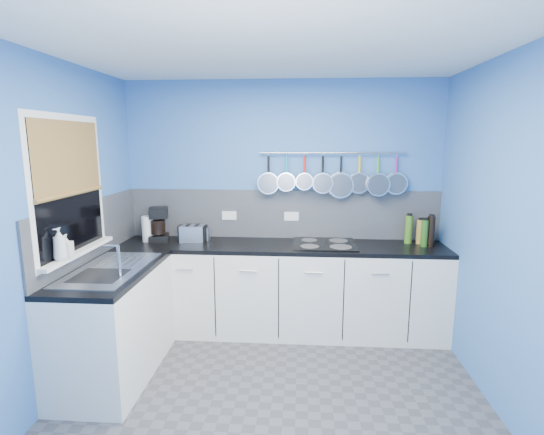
# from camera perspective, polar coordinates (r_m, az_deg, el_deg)

# --- Properties ---
(floor) EXTENTS (3.20, 3.00, 0.02)m
(floor) POSITION_cam_1_polar(r_m,az_deg,el_deg) (3.35, -0.07, -24.26)
(floor) COLOR #47474C
(floor) RESTS_ON ground
(ceiling) EXTENTS (3.20, 3.00, 0.02)m
(ceiling) POSITION_cam_1_polar(r_m,az_deg,el_deg) (2.82, -0.08, 23.01)
(ceiling) COLOR white
(ceiling) RESTS_ON ground
(wall_back) EXTENTS (3.20, 0.02, 2.50)m
(wall_back) POSITION_cam_1_polar(r_m,az_deg,el_deg) (4.31, 1.39, 1.84)
(wall_back) COLOR #3B6EB8
(wall_back) RESTS_ON ground
(wall_front) EXTENTS (3.20, 0.02, 2.50)m
(wall_front) POSITION_cam_1_polar(r_m,az_deg,el_deg) (1.41, -4.76, -17.06)
(wall_front) COLOR #3B6EB8
(wall_front) RESTS_ON ground
(wall_left) EXTENTS (0.02, 3.00, 2.50)m
(wall_left) POSITION_cam_1_polar(r_m,az_deg,el_deg) (3.35, -28.73, -1.99)
(wall_left) COLOR #3B6EB8
(wall_left) RESTS_ON ground
(wall_right) EXTENTS (0.02, 3.00, 2.50)m
(wall_right) POSITION_cam_1_polar(r_m,az_deg,el_deg) (3.15, 30.59, -2.89)
(wall_right) COLOR #3B6EB8
(wall_right) RESTS_ON ground
(backsplash_back) EXTENTS (3.20, 0.02, 0.50)m
(backsplash_back) POSITION_cam_1_polar(r_m,az_deg,el_deg) (4.30, 1.37, 0.48)
(backsplash_back) COLOR slate
(backsplash_back) RESTS_ON wall_back
(backsplash_left) EXTENTS (0.02, 1.80, 0.50)m
(backsplash_left) POSITION_cam_1_polar(r_m,az_deg,el_deg) (3.87, -23.56, -1.56)
(backsplash_left) COLOR slate
(backsplash_left) RESTS_ON wall_left
(cabinet_run_back) EXTENTS (3.20, 0.60, 0.86)m
(cabinet_run_back) POSITION_cam_1_polar(r_m,az_deg,el_deg) (4.21, 1.13, -9.90)
(cabinet_run_back) COLOR silver
(cabinet_run_back) RESTS_ON ground
(worktop_back) EXTENTS (3.20, 0.60, 0.04)m
(worktop_back) POSITION_cam_1_polar(r_m,az_deg,el_deg) (4.08, 1.16, -3.97)
(worktop_back) COLOR black
(worktop_back) RESTS_ON cabinet_run_back
(cabinet_run_left) EXTENTS (0.60, 1.20, 0.86)m
(cabinet_run_left) POSITION_cam_1_polar(r_m,az_deg,el_deg) (3.70, -20.84, -13.64)
(cabinet_run_left) COLOR silver
(cabinet_run_left) RESTS_ON ground
(worktop_left) EXTENTS (0.60, 1.20, 0.04)m
(worktop_left) POSITION_cam_1_polar(r_m,az_deg,el_deg) (3.54, -21.32, -6.96)
(worktop_left) COLOR black
(worktop_left) RESTS_ON cabinet_run_left
(window_frame) EXTENTS (0.01, 1.00, 1.10)m
(window_frame) POSITION_cam_1_polar(r_m,az_deg,el_deg) (3.54, -26.08, 3.77)
(window_frame) COLOR white
(window_frame) RESTS_ON wall_left
(window_glass) EXTENTS (0.01, 0.90, 1.00)m
(window_glass) POSITION_cam_1_polar(r_m,az_deg,el_deg) (3.54, -26.01, 3.77)
(window_glass) COLOR black
(window_glass) RESTS_ON wall_left
(bamboo_blind) EXTENTS (0.01, 0.90, 0.55)m
(bamboo_blind) POSITION_cam_1_polar(r_m,az_deg,el_deg) (3.52, -26.19, 7.41)
(bamboo_blind) COLOR #9D7340
(bamboo_blind) RESTS_ON wall_left
(window_sill) EXTENTS (0.10, 0.98, 0.03)m
(window_sill) POSITION_cam_1_polar(r_m,az_deg,el_deg) (3.62, -25.08, -4.34)
(window_sill) COLOR white
(window_sill) RESTS_ON wall_left
(sink_unit) EXTENTS (0.50, 0.95, 0.01)m
(sink_unit) POSITION_cam_1_polar(r_m,az_deg,el_deg) (3.54, -21.35, -6.59)
(sink_unit) COLOR silver
(sink_unit) RESTS_ON worktop_left
(mixer_tap) EXTENTS (0.12, 0.08, 0.26)m
(mixer_tap) POSITION_cam_1_polar(r_m,az_deg,el_deg) (3.28, -20.30, -5.55)
(mixer_tap) COLOR silver
(mixer_tap) RESTS_ON worktop_left
(socket_left) EXTENTS (0.15, 0.01, 0.09)m
(socket_left) POSITION_cam_1_polar(r_m,az_deg,el_deg) (4.35, -5.89, 0.28)
(socket_left) COLOR white
(socket_left) RESTS_ON backsplash_back
(socket_right) EXTENTS (0.15, 0.01, 0.09)m
(socket_right) POSITION_cam_1_polar(r_m,az_deg,el_deg) (4.29, 2.69, 0.17)
(socket_right) COLOR white
(socket_right) RESTS_ON backsplash_back
(pot_rail) EXTENTS (1.45, 0.02, 0.02)m
(pot_rail) POSITION_cam_1_polar(r_m,az_deg,el_deg) (4.21, 8.28, 8.78)
(pot_rail) COLOR silver
(pot_rail) RESTS_ON wall_back
(soap_bottle_a) EXTENTS (0.11, 0.11, 0.24)m
(soap_bottle_a) POSITION_cam_1_polar(r_m,az_deg,el_deg) (3.35, -27.19, -3.28)
(soap_bottle_a) COLOR white
(soap_bottle_a) RESTS_ON window_sill
(soap_bottle_b) EXTENTS (0.08, 0.08, 0.17)m
(soap_bottle_b) POSITION_cam_1_polar(r_m,az_deg,el_deg) (3.43, -26.43, -3.51)
(soap_bottle_b) COLOR white
(soap_bottle_b) RESTS_ON window_sill
(paper_towel) EXTENTS (0.13, 0.13, 0.26)m
(paper_towel) POSITION_cam_1_polar(r_m,az_deg,el_deg) (4.35, -16.72, -1.50)
(paper_towel) COLOR white
(paper_towel) RESTS_ON worktop_back
(coffee_maker) EXTENTS (0.24, 0.26, 0.34)m
(coffee_maker) POSITION_cam_1_polar(r_m,az_deg,el_deg) (4.33, -15.34, -0.91)
(coffee_maker) COLOR black
(coffee_maker) RESTS_ON worktop_back
(toaster) EXTENTS (0.27, 0.17, 0.16)m
(toaster) POSITION_cam_1_polar(r_m,az_deg,el_deg) (4.25, -10.82, -2.16)
(toaster) COLOR silver
(toaster) RESTS_ON worktop_back
(canister) EXTENTS (0.10, 0.10, 0.13)m
(canister) POSITION_cam_1_polar(r_m,az_deg,el_deg) (4.28, -9.09, -2.22)
(canister) COLOR silver
(canister) RESTS_ON worktop_back
(hob) EXTENTS (0.61, 0.53, 0.01)m
(hob) POSITION_cam_1_polar(r_m,az_deg,el_deg) (4.09, 7.24, -3.63)
(hob) COLOR black
(hob) RESTS_ON worktop_back
(pan_0) EXTENTS (0.22, 0.08, 0.41)m
(pan_0) POSITION_cam_1_polar(r_m,az_deg,el_deg) (4.21, -0.49, 6.07)
(pan_0) COLOR silver
(pan_0) RESTS_ON pot_rail
(pan_1) EXTENTS (0.19, 0.09, 0.38)m
(pan_1) POSITION_cam_1_polar(r_m,az_deg,el_deg) (4.20, 2.00, 6.27)
(pan_1) COLOR silver
(pan_1) RESTS_ON pot_rail
(pan_2) EXTENTS (0.18, 0.11, 0.37)m
(pan_2) POSITION_cam_1_polar(r_m,az_deg,el_deg) (4.19, 4.49, 6.35)
(pan_2) COLOR silver
(pan_2) RESTS_ON pot_rail
(pan_3) EXTENTS (0.21, 0.09, 0.40)m
(pan_3) POSITION_cam_1_polar(r_m,az_deg,el_deg) (4.20, 6.98, 6.08)
(pan_3) COLOR silver
(pan_3) RESTS_ON pot_rail
(pan_4) EXTENTS (0.26, 0.06, 0.45)m
(pan_4) POSITION_cam_1_polar(r_m,az_deg,el_deg) (4.22, 9.45, 5.69)
(pan_4) COLOR silver
(pan_4) RESTS_ON pot_rail
(pan_5) EXTENTS (0.21, 0.05, 0.40)m
(pan_5) POSITION_cam_1_polar(r_m,az_deg,el_deg) (4.23, 11.91, 5.96)
(pan_5) COLOR silver
(pan_5) RESTS_ON pot_rail
(pan_6) EXTENTS (0.23, 0.10, 0.42)m
(pan_6) POSITION_cam_1_polar(r_m,az_deg,el_deg) (4.26, 14.34, 5.75)
(pan_6) COLOR silver
(pan_6) RESTS_ON pot_rail
(pan_7) EXTENTS (0.22, 0.07, 0.41)m
(pan_7) POSITION_cam_1_polar(r_m,az_deg,el_deg) (4.30, 16.73, 5.77)
(pan_7) COLOR silver
(pan_7) RESTS_ON pot_rail
(condiment_0) EXTENTS (0.07, 0.07, 0.21)m
(condiment_0) POSITION_cam_1_polar(r_m,az_deg,el_deg) (4.35, 20.62, -2.04)
(condiment_0) COLOR #4C190C
(condiment_0) RESTS_ON worktop_back
(condiment_1) EXTENTS (0.07, 0.07, 0.24)m
(condiment_1) POSITION_cam_1_polar(r_m,az_deg,el_deg) (4.32, 19.70, -1.86)
(condiment_1) COLOR olive
(condiment_1) RESTS_ON worktop_back
(condiment_2) EXTENTS (0.07, 0.07, 0.28)m
(condiment_2) POSITION_cam_1_polar(r_m,az_deg,el_deg) (4.30, 18.27, -1.57)
(condiment_2) COLOR #3F721E
(condiment_2) RESTS_ON worktop_back
(condiment_3) EXTENTS (0.07, 0.07, 0.29)m
(condiment_3) POSITION_cam_1_polar(r_m,az_deg,el_deg) (4.25, 20.99, -1.81)
(condiment_3) COLOR black
(condiment_3) RESTS_ON worktop_back
(condiment_4) EXTENTS (0.06, 0.06, 0.26)m
(condiment_4) POSITION_cam_1_polar(r_m,az_deg,el_deg) (4.22, 20.23, -2.06)
(condiment_4) COLOR #265919
(condiment_4) RESTS_ON worktop_back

